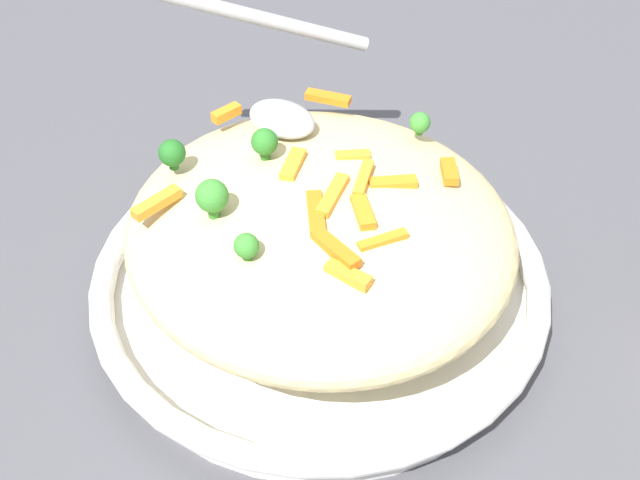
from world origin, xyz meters
name	(u,v)px	position (x,y,z in m)	size (l,w,h in m)	color
ground_plane	(320,305)	(0.00, 0.00, 0.00)	(2.40, 2.40, 0.00)	#4C4C51
serving_bowl	(320,286)	(0.00, 0.00, 0.02)	(0.35, 0.35, 0.04)	white
pasta_mound	(320,232)	(0.00, 0.00, 0.08)	(0.29, 0.28, 0.08)	#DBC689
carrot_piece_0	(335,193)	(0.01, 0.00, 0.12)	(0.04, 0.01, 0.01)	orange
carrot_piece_1	(348,275)	(0.06, -0.05, 0.11)	(0.03, 0.01, 0.01)	orange
carrot_piece_2	(157,203)	(-0.08, -0.08, 0.11)	(0.04, 0.01, 0.01)	orange
carrot_piece_3	(393,183)	(0.03, 0.04, 0.12)	(0.03, 0.01, 0.01)	orange
carrot_piece_4	(362,213)	(0.04, 0.00, 0.12)	(0.03, 0.01, 0.01)	orange
carrot_piece_5	(336,250)	(0.04, -0.04, 0.12)	(0.04, 0.01, 0.01)	orange
carrot_piece_6	(293,165)	(-0.03, 0.01, 0.12)	(0.03, 0.01, 0.01)	orange
carrot_piece_7	(328,98)	(-0.07, 0.10, 0.11)	(0.04, 0.01, 0.01)	orange
carrot_piece_8	(449,171)	(0.06, 0.08, 0.11)	(0.03, 0.01, 0.01)	orange
carrot_piece_9	(226,113)	(-0.12, 0.03, 0.11)	(0.02, 0.01, 0.01)	orange
carrot_piece_10	(363,180)	(0.02, 0.03, 0.12)	(0.04, 0.01, 0.01)	orange
carrot_piece_11	(316,214)	(0.01, -0.02, 0.12)	(0.04, 0.01, 0.01)	orange
carrot_piece_12	(353,156)	(-0.01, 0.05, 0.12)	(0.03, 0.01, 0.01)	orange
carrot_piece_13	(383,241)	(0.06, -0.01, 0.11)	(0.04, 0.01, 0.01)	orange
broccoli_floret_0	(212,197)	(-0.05, -0.06, 0.13)	(0.02, 0.02, 0.03)	#377928
broccoli_floret_1	(245,245)	(0.00, -0.08, 0.12)	(0.02, 0.02, 0.02)	#377928
broccoli_floret_2	(420,123)	(0.01, 0.11, 0.12)	(0.02, 0.02, 0.02)	#377928
broccoli_floret_3	(265,142)	(-0.06, 0.01, 0.13)	(0.02, 0.02, 0.03)	#296820
broccoli_floret_4	(172,153)	(-0.11, -0.04, 0.12)	(0.02, 0.02, 0.02)	#205B1C
serving_spoon	(272,76)	(-0.10, 0.07, 0.14)	(0.16, 0.15, 0.09)	#B7B7BC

